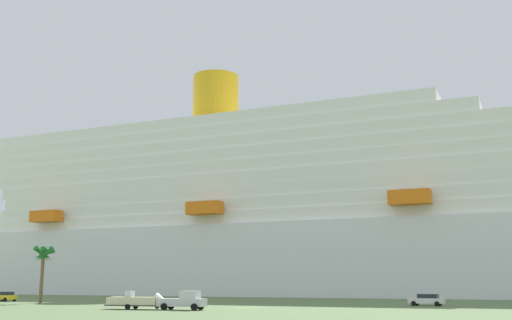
# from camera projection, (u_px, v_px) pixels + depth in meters

# --- Properties ---
(ground_plane) EXTENTS (600.00, 600.00, 0.00)m
(ground_plane) POSITION_uv_depth(u_px,v_px,m) (311.00, 301.00, 106.27)
(ground_plane) COLOR #567042
(cruise_ship) EXTENTS (230.70, 43.48, 61.82)m
(cruise_ship) POSITION_uv_depth(u_px,v_px,m) (316.00, 221.00, 144.27)
(cruise_ship) COLOR white
(cruise_ship) RESTS_ON ground_plane
(pickup_truck) EXTENTS (5.76, 2.68, 2.20)m
(pickup_truck) POSITION_uv_depth(u_px,v_px,m) (184.00, 301.00, 72.42)
(pickup_truck) COLOR silver
(pickup_truck) RESTS_ON ground_plane
(small_boat_on_trailer) EXTENTS (8.83, 2.65, 2.15)m
(small_boat_on_trailer) POSITION_uv_depth(u_px,v_px,m) (140.00, 301.00, 73.91)
(small_boat_on_trailer) COLOR #595960
(small_boat_on_trailer) RESTS_ON ground_plane
(palm_tree) EXTENTS (3.35, 3.43, 8.71)m
(palm_tree) POSITION_uv_depth(u_px,v_px,m) (43.00, 258.00, 96.67)
(palm_tree) COLOR brown
(palm_tree) RESTS_ON ground_plane
(parked_car_yellow_taxi) EXTENTS (4.76, 2.56, 1.58)m
(parked_car_yellow_taxi) POSITION_uv_depth(u_px,v_px,m) (4.00, 296.00, 103.08)
(parked_car_yellow_taxi) COLOR yellow
(parked_car_yellow_taxi) RESTS_ON ground_plane
(parked_car_white_van) EXTENTS (4.85, 2.48, 1.58)m
(parked_car_white_van) POSITION_uv_depth(u_px,v_px,m) (427.00, 300.00, 84.25)
(parked_car_white_van) COLOR white
(parked_car_white_van) RESTS_ON ground_plane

